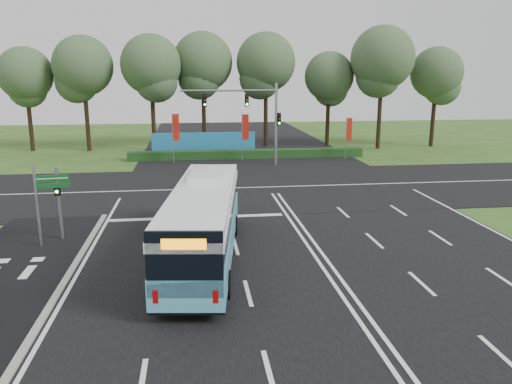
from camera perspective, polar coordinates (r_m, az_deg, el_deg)
ground at (r=23.49m, az=5.76°, el=-5.99°), size 120.00×120.00×0.00m
road_main at (r=23.48m, az=5.76°, el=-5.94°), size 20.00×120.00×0.04m
road_cross at (r=34.82m, az=1.33°, el=0.54°), size 120.00×14.00×0.05m
bike_path at (r=21.41m, az=-27.24°, el=-9.35°), size 5.00×18.00×0.06m
kerb_strip at (r=20.70m, az=-20.92°, el=-9.39°), size 0.25×18.00×0.12m
city_bus at (r=21.08m, az=-6.00°, el=-3.41°), size 3.89×11.97×3.37m
pedestrian_signal at (r=25.11m, az=-21.60°, el=-0.95°), size 0.34×0.42×3.57m
street_sign at (r=24.34m, az=-23.05°, el=-0.32°), size 1.50×0.25×3.87m
banner_flag_left at (r=44.58m, az=-9.22°, el=6.95°), size 0.61×0.31×4.45m
banner_flag_mid at (r=45.34m, az=-1.31°, el=7.12°), size 0.64×0.07×4.31m
banner_flag_right at (r=47.01m, az=10.52°, el=6.80°), size 0.57×0.13×3.89m
traffic_light_gantry at (r=42.51m, az=-0.10°, el=9.20°), size 8.41×0.28×7.00m
hedge at (r=46.93m, az=-0.97°, el=4.35°), size 22.00×1.20×0.80m
blue_hoarding at (r=49.03m, az=-5.97°, el=5.49°), size 10.00×0.30×2.20m
eucalyptus_row at (r=53.06m, az=-1.91°, el=14.21°), size 47.82×10.12×12.61m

